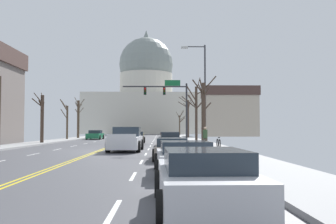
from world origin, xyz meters
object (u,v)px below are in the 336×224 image
Objects in this scene: bicycle_parked at (219,143)px; pedestrian_00 at (203,134)px; sedan_near_01 at (170,139)px; sedan_near_04 at (184,158)px; sedan_oncoming_01 at (123,134)px; sedan_oncoming_00 at (95,135)px; pedestrian_01 at (205,136)px; sedan_near_00 at (136,138)px; sedan_oncoming_02 at (130,133)px; sedan_near_03 at (172,149)px; sedan_near_05 at (203,181)px; pickup_truck_near_02 at (126,140)px; signal_gantry at (169,98)px; street_lamp_right at (202,87)px; sedan_oncoming_03 at (136,133)px.

pedestrian_00 is at bearing 99.03° from bicycle_parked.
sedan_near_01 is 6.90m from bicycle_parked.
pedestrian_00 reaches higher than sedan_near_04.
sedan_oncoming_01 is 36.26m from bicycle_parked.
sedan_oncoming_00 is 2.82× the size of pedestrian_01.
sedan_near_00 is 15.23m from pedestrian_01.
pedestrian_00 is at bearing -77.00° from sedan_oncoming_02.
sedan_near_03 is 0.95× the size of sedan_near_04.
sedan_oncoming_01 is 32.15m from pedestrian_00.
sedan_near_05 is 1.00× the size of sedan_oncoming_01.
pedestrian_00 is at bearing 84.83° from pedestrian_01.
pickup_truck_near_02 is at bearing 104.19° from sedan_near_04.
sedan_near_04 reaches higher than bicycle_parked.
sedan_near_04 is at bearing -75.47° from sedan_oncoming_00.
signal_gantry is at bearing 88.85° from sedan_near_01.
sedan_oncoming_02 is at bearing 102.56° from street_lamp_right.
sedan_oncoming_02 is 48.34m from bicycle_parked.
street_lamp_right reaches higher than sedan_near_01.
sedan_near_04 is at bearing -103.94° from bicycle_parked.
sedan_near_01 is at bearing 120.86° from bicycle_parked.
sedan_oncoming_00 is at bearing 104.70° from pickup_truck_near_02.
pedestrian_00 is 1.11× the size of pedestrian_01.
sedan_oncoming_01 is at bearing 104.22° from sedan_near_01.
street_lamp_right is 45.13m from sedan_oncoming_02.
signal_gantry is 4.47× the size of bicycle_parked.
pedestrian_01 is 1.39m from bicycle_parked.
signal_gantry is 1.76× the size of sedan_oncoming_00.
pickup_truck_near_02 is at bearing -176.74° from pedestrian_01.
bicycle_parked is at bearing -80.97° from pedestrian_00.
sedan_near_05 is (-0.18, -36.77, -4.79)m from signal_gantry.
pedestrian_00 is (9.94, -43.06, 0.57)m from sedan_oncoming_02.
pedestrian_01 is (2.45, -6.60, 0.42)m from sedan_near_01.
pedestrian_00 is 4.21m from bicycle_parked.
sedan_oncoming_01 is at bearing 98.51° from sedan_near_04.
street_lamp_right reaches higher than sedan_oncoming_00.
sedan_near_03 is at bearing 91.33° from sedan_near_05.
street_lamp_right is at bearing 103.88° from bicycle_parked.
sedan_oncoming_02 is (-3.75, 48.17, -0.20)m from pickup_truck_near_02.
signal_gantry is at bearing 97.25° from pedestrian_01.
sedan_oncoming_02 is at bearing 101.24° from pedestrian_01.
pickup_truck_near_02 is 1.28× the size of sedan_oncoming_03.
sedan_near_01 is 20.08m from sedan_near_04.
sedan_oncoming_00 is at bearing 104.53° from sedan_near_04.
sedan_near_03 is 0.96× the size of sedan_oncoming_02.
sedan_oncoming_00 is at bearing -109.82° from sedan_oncoming_01.
street_lamp_right reaches higher than bicycle_parked.
pickup_truck_near_02 reaches higher than sedan_oncoming_00.
street_lamp_right is at bearing 75.68° from sedan_near_03.
sedan_near_03 is 55.77m from sedan_oncoming_02.
bicycle_parked is (0.65, -4.11, -0.64)m from pedestrian_00.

